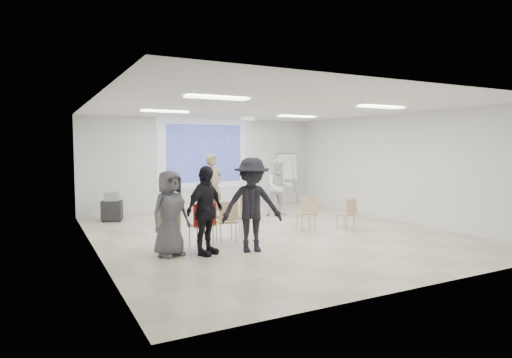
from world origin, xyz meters
name	(u,v)px	position (x,y,z in m)	size (l,w,h in m)	color
floor	(271,235)	(0.00, 0.00, -0.05)	(8.00, 9.00, 0.10)	beige
ceiling	(272,105)	(0.00, 0.00, 3.05)	(8.00, 9.00, 0.10)	white
wall_back	(204,164)	(0.00, 4.55, 1.50)	(8.00, 0.10, 3.00)	silver
wall_left	(91,176)	(-4.05, 0.00, 1.50)	(0.10, 9.00, 3.00)	silver
wall_right	(396,167)	(4.05, 0.00, 1.50)	(0.10, 9.00, 3.00)	silver
projection_halo	(205,153)	(0.00, 4.49, 1.85)	(3.20, 0.01, 2.30)	silver
projection_image	(205,153)	(0.00, 4.47, 1.85)	(2.60, 0.01, 1.90)	#2F3DA1
pedestal_table	(247,203)	(0.33, 1.98, 0.46)	(0.69, 0.69, 0.82)	silver
player_left	(213,182)	(-0.51, 2.50, 1.06)	(0.77, 0.52, 2.12)	#98835D
player_right	(279,184)	(1.48, 2.14, 0.95)	(0.91, 0.73, 1.89)	white
controller_left	(215,170)	(-0.33, 2.75, 1.40)	(0.04, 0.12, 0.04)	white
controller_right	(270,173)	(1.30, 2.39, 1.28)	(0.04, 0.11, 0.04)	white
chair_far_left	(170,226)	(-2.74, -0.83, 0.54)	(0.53, 0.56, 0.91)	tan
chair_left_mid	(203,221)	(-2.01, -0.71, 0.56)	(0.50, 0.53, 0.94)	tan
chair_left_inner	(227,218)	(-1.37, -0.49, 0.54)	(0.48, 0.51, 0.91)	tan
chair_center	(249,213)	(-0.75, -0.31, 0.58)	(0.58, 0.61, 0.98)	tan
chair_right_inner	(307,210)	(0.85, -0.28, 0.53)	(0.50, 0.53, 0.90)	tan
chair_right_far	(348,212)	(1.83, -0.61, 0.47)	(0.46, 0.48, 0.80)	tan
red_jacket	(205,214)	(-2.02, -0.85, 0.72)	(0.47, 0.11, 0.45)	#B32116
laptop	(226,220)	(-1.36, -0.39, 0.49)	(0.33, 0.24, 0.03)	black
audience_left	(205,204)	(-2.15, -1.23, 0.99)	(1.15, 0.69, 1.97)	black
audience_mid	(252,199)	(-1.24, -1.41, 1.06)	(1.37, 0.75, 2.11)	black
audience_outer	(170,208)	(-2.77, -0.99, 0.92)	(0.89, 0.59, 1.83)	#525256
flipchart_easel	(287,166)	(2.97, 4.10, 1.37)	(0.78, 0.61, 1.86)	#919499
av_cart	(112,208)	(-3.14, 3.48, 0.37)	(0.65, 0.58, 0.81)	black
ceiling_projector	(247,124)	(0.10, 1.49, 2.69)	(0.30, 0.25, 3.00)	white
fluor_panel_nw	(165,112)	(-2.00, 2.00, 2.97)	(1.20, 0.30, 0.02)	white
fluor_panel_ne	(297,117)	(2.00, 2.00, 2.97)	(1.20, 0.30, 0.02)	white
fluor_panel_sw	(217,98)	(-2.00, -1.50, 2.97)	(1.20, 0.30, 0.02)	white
fluor_panel_se	(381,107)	(2.00, -1.50, 2.97)	(1.20, 0.30, 0.02)	white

